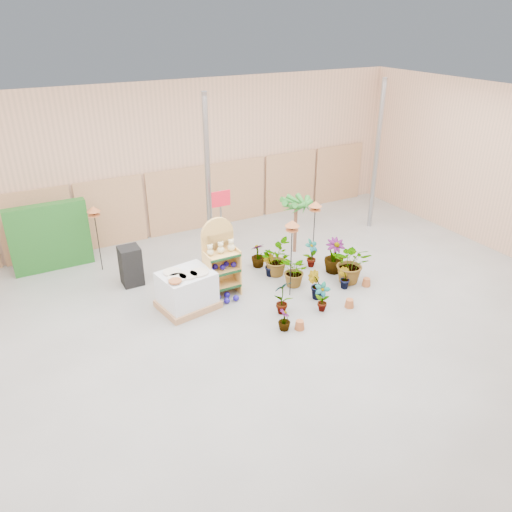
{
  "coord_description": "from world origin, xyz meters",
  "views": [
    {
      "loc": [
        -4.7,
        -7.76,
        6.19
      ],
      "look_at": [
        0.3,
        1.5,
        1.0
      ],
      "focal_mm": 35.0,
      "sensor_mm": 36.0,
      "label": 1
    }
  ],
  "objects_px": {
    "pallet_stack": "(187,290)",
    "bird_table_front": "(292,226)",
    "display_shelf": "(220,260)",
    "potted_plant_2": "(295,271)"
  },
  "relations": [
    {
      "from": "pallet_stack",
      "to": "bird_table_front",
      "type": "relative_size",
      "value": 0.72
    },
    {
      "from": "pallet_stack",
      "to": "bird_table_front",
      "type": "bearing_deg",
      "value": -25.47
    },
    {
      "from": "display_shelf",
      "to": "pallet_stack",
      "type": "height_order",
      "value": "display_shelf"
    },
    {
      "from": "bird_table_front",
      "to": "potted_plant_2",
      "type": "height_order",
      "value": "bird_table_front"
    },
    {
      "from": "potted_plant_2",
      "to": "display_shelf",
      "type": "bearing_deg",
      "value": 161.09
    },
    {
      "from": "display_shelf",
      "to": "pallet_stack",
      "type": "distance_m",
      "value": 1.08
    },
    {
      "from": "bird_table_front",
      "to": "potted_plant_2",
      "type": "bearing_deg",
      "value": 42.94
    },
    {
      "from": "display_shelf",
      "to": "potted_plant_2",
      "type": "height_order",
      "value": "display_shelf"
    },
    {
      "from": "pallet_stack",
      "to": "bird_table_front",
      "type": "distance_m",
      "value": 2.82
    },
    {
      "from": "pallet_stack",
      "to": "bird_table_front",
      "type": "xyz_separation_m",
      "value": [
        2.37,
        -0.67,
        1.37
      ]
    }
  ]
}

